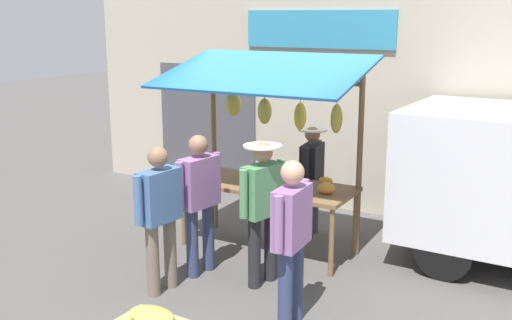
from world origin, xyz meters
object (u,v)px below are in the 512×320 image
vendor_with_sunhat (312,173)px  shopper_in_striped_shirt (263,202)px  shopper_with_ponytail (199,195)px  shopper_with_shopping_bag (160,209)px  shopper_in_grey_tee (292,232)px  market_stall (270,132)px

vendor_with_sunhat → shopper_in_striped_shirt: (-0.16, 1.68, 0.08)m
vendor_with_sunhat → shopper_with_ponytail: (0.60, 1.78, 0.07)m
shopper_with_shopping_bag → shopper_in_striped_shirt: bearing=-44.2°
vendor_with_sunhat → shopper_with_ponytail: size_ratio=0.92×
shopper_in_grey_tee → shopper_with_ponytail: bearing=65.1°
market_stall → shopper_in_striped_shirt: size_ratio=1.53×
vendor_with_sunhat → shopper_with_shopping_bag: (0.70, 2.39, 0.05)m
shopper_in_grey_tee → shopper_with_shopping_bag: (1.56, 0.01, -0.02)m
shopper_in_striped_shirt → shopper_with_shopping_bag: bearing=142.0°
market_stall → vendor_with_sunhat: size_ratio=1.65×
vendor_with_sunhat → shopper_with_shopping_bag: bearing=-23.6°
shopper_in_grey_tee → shopper_in_striped_shirt: size_ratio=1.01×
shopper_in_grey_tee → shopper_with_shopping_bag: shopper_in_grey_tee is taller
market_stall → vendor_with_sunhat: bearing=-110.2°
shopper_in_striped_shirt → shopper_with_ponytail: shopper_with_ponytail is taller
shopper_with_shopping_bag → vendor_with_sunhat: bearing=-9.7°
market_stall → shopper_in_grey_tee: 2.10m
market_stall → shopper_in_striped_shirt: 1.21m
market_stall → shopper_with_ponytail: (0.34, 1.08, -0.58)m
shopper_in_grey_tee → shopper_in_striped_shirt: shopper_in_grey_tee is taller
vendor_with_sunhat → shopper_with_ponytail: shopper_with_ponytail is taller
market_stall → vendor_with_sunhat: 1.00m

